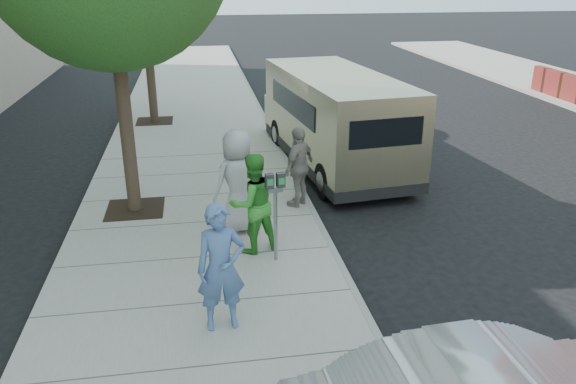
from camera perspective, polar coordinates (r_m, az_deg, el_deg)
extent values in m
plane|color=black|center=(10.29, -3.42, -6.90)|extent=(120.00, 120.00, 0.00)
cube|color=gray|center=(10.22, -9.05, -6.90)|extent=(5.00, 60.00, 0.15)
cube|color=gray|center=(10.48, 4.46, -5.92)|extent=(0.12, 60.00, 0.16)
cube|color=black|center=(12.44, -15.25, -1.66)|extent=(1.20, 1.20, 0.01)
cylinder|color=#38281E|center=(11.82, -16.19, 7.18)|extent=(0.28, 0.28, 3.96)
cube|color=black|center=(19.64, -13.38, 7.03)|extent=(1.20, 1.20, 0.01)
cylinder|color=#38281E|center=(19.29, -13.84, 12.08)|extent=(0.28, 0.28, 3.52)
cylinder|color=gray|center=(9.69, -1.28, -3.53)|extent=(0.06, 0.06, 1.28)
cube|color=gray|center=(9.42, -1.31, 0.25)|extent=(0.26, 0.10, 0.09)
cube|color=#2D2D30|center=(9.34, -1.89, 1.10)|extent=(0.15, 0.13, 0.25)
cube|color=#2D2D30|center=(9.39, -0.75, 1.23)|extent=(0.15, 0.13, 0.25)
cube|color=tan|center=(14.77, 4.85, 7.60)|extent=(2.91, 6.25, 2.23)
cube|color=tan|center=(17.94, 1.08, 8.36)|extent=(2.11, 0.84, 0.95)
cube|color=black|center=(11.99, 10.00, 5.93)|extent=(1.67, 0.21, 0.61)
cylinder|color=black|center=(16.55, -0.88, 5.91)|extent=(0.39, 0.88, 0.85)
cylinder|color=black|center=(17.15, 5.52, 6.37)|extent=(0.39, 0.88, 0.85)
cylinder|color=black|center=(12.82, 3.90, 1.11)|extent=(0.39, 0.88, 0.85)
cylinder|color=black|center=(13.59, 11.74, 1.89)|extent=(0.39, 0.88, 0.85)
imported|color=#4C6DA2|center=(7.86, -6.83, -7.65)|extent=(0.73, 0.52, 1.87)
imported|color=green|center=(9.94, -3.58, -1.14)|extent=(1.07, 0.95, 1.84)
imported|color=#A8A8AA|center=(10.72, -5.11, 1.07)|extent=(1.17, 1.02, 2.02)
imported|color=gray|center=(11.92, 1.14, 2.61)|extent=(1.00, 1.05, 1.75)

